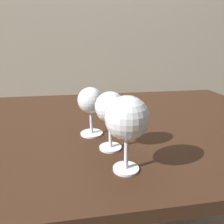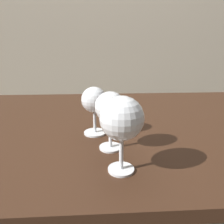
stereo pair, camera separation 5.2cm
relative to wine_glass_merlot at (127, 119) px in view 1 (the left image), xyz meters
The scene contains 4 objects.
dining_table 0.36m from the wine_glass_merlot, 93.32° to the left, with size 1.34×0.84×0.71m.
wine_glass_merlot is the anchor object (origin of this frame).
wine_glass_white 0.10m from the wine_glass_merlot, 97.43° to the left, with size 0.08×0.08×0.15m.
wine_glass_port 0.21m from the wine_glass_merlot, 106.35° to the left, with size 0.07×0.07×0.14m.
Camera 1 is at (-0.08, -0.69, 0.97)m, focal length 34.34 mm.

